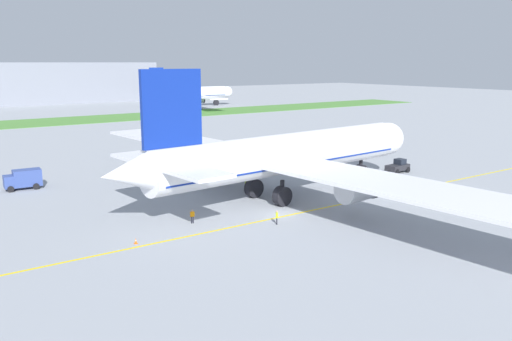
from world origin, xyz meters
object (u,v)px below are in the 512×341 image
Objects in this scene: traffic_cone_near_nose at (136,241)px; service_truck_catering_van at (23,179)px; ground_crew_wingwalker_starboard at (277,216)px; parked_airliner_far_centre at (188,93)px; airliner_foreground at (282,155)px; ground_crew_wingwalker_port at (246,183)px; ground_crew_marshaller_front at (192,215)px; service_truck_baggage_loader at (368,140)px; pushback_tug at (398,166)px.

service_truck_catering_van is (-4.09, 31.56, 1.25)m from traffic_cone_near_nose.
traffic_cone_near_nose is 0.11× the size of service_truck_catering_van.
parked_airliner_far_centre reaches higher than ground_crew_wingwalker_starboard.
service_truck_catering_van is 145.25m from parked_airliner_far_centre.
airliner_foreground reaches higher than ground_crew_wingwalker_port.
parked_airliner_far_centre is at bearing 66.84° from airliner_foreground.
ground_crew_wingwalker_starboard is (-6.33, -15.64, -0.00)m from ground_crew_wingwalker_port.
parked_airliner_far_centre is (83.81, 147.13, 5.15)m from traffic_cone_near_nose.
ground_crew_wingwalker_port is 16.88m from ground_crew_wingwalker_starboard.
service_truck_catering_van is (-12.09, 28.78, 0.55)m from ground_crew_marshaller_front.
ground_crew_wingwalker_port is 1.00× the size of ground_crew_marshaller_front.
ground_crew_wingwalker_port is at bearing -36.07° from service_truck_catering_van.
service_truck_catering_van is at bearing -127.25° from parked_airliner_far_centre.
airliner_foreground is 1.26× the size of parked_airliner_far_centre.
service_truck_catering_van is at bearing 119.68° from ground_crew_wingwalker_starboard.
airliner_foreground is 24.74m from traffic_cone_near_nose.
service_truck_catering_van reaches higher than ground_crew_marshaller_front.
traffic_cone_near_nose is 0.01× the size of parked_airliner_far_centre.
service_truck_baggage_loader is (64.84, 29.11, 1.34)m from traffic_cone_near_nose.
airliner_foreground reaches higher than pushback_tug.
ground_crew_wingwalker_port is at bearing 67.96° from ground_crew_wingwalker_starboard.
service_truck_baggage_loader is (42.85, 16.55, 0.64)m from ground_crew_wingwalker_port.
service_truck_catering_van reaches higher than ground_crew_wingwalker_port.
airliner_foreground is 37.86m from service_truck_catering_van.
traffic_cone_near_nose is 31.84m from service_truck_catering_van.
ground_crew_wingwalker_port is 148.15m from parked_airliner_far_centre.
service_truck_catering_van is 0.08× the size of parked_airliner_far_centre.
service_truck_baggage_loader is at bearing -99.13° from parked_airliner_far_centre.
pushback_tug is 3.81× the size of ground_crew_wingwalker_starboard.
ground_crew_marshaller_front is 31.22m from service_truck_catering_van.
service_truck_catering_van is at bearing 177.97° from service_truck_baggage_loader.
ground_crew_wingwalker_starboard is 0.31× the size of service_truck_baggage_loader.
airliner_foreground is 49.72× the size of ground_crew_wingwalker_port.
airliner_foreground is 26.77m from pushback_tug.
parked_airliner_far_centre is (18.97, 118.01, 3.80)m from service_truck_baggage_loader.
ground_crew_marshaller_front is 8.50m from traffic_cone_near_nose.
service_truck_catering_van is (-68.92, 2.44, -0.09)m from service_truck_baggage_loader.
airliner_foreground reaches higher than parked_airliner_far_centre.
ground_crew_wingwalker_port is 0.31× the size of service_truck_catering_van.
parked_airliner_far_centre reaches higher than pushback_tug.
ground_crew_wingwalker_port is at bearing 170.85° from pushback_tug.
ground_crew_marshaller_front is (-15.37, -3.08, -4.91)m from airliner_foreground.
ground_crew_marshaller_front is at bearing -172.69° from pushback_tug.
ground_crew_wingwalker_starboard is 58.79m from service_truck_baggage_loader.
ground_crew_wingwalker_port is at bearing -114.67° from parked_airliner_far_centre.
ground_crew_wingwalker_port is at bearing -158.88° from service_truck_baggage_loader.
parked_airliner_far_centre is at bearing 65.33° from ground_crew_wingwalker_port.
pushback_tug is 0.10× the size of parked_airliner_far_centre.
service_truck_baggage_loader is at bearing 29.28° from airliner_foreground.
service_truck_catering_van is at bearing 112.79° from ground_crew_marshaller_front.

